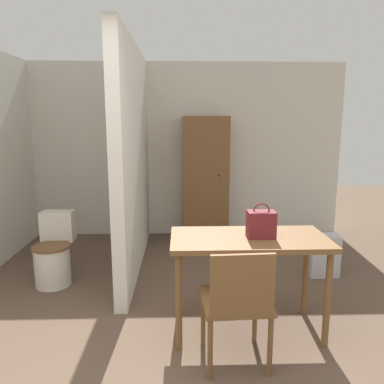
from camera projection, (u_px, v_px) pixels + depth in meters
name	position (u px, v px, depth m)	size (l,w,h in m)	color
wall_back	(171.00, 151.00, 5.50)	(4.98, 0.12, 2.50)	silver
partition_wall	(133.00, 159.00, 4.25)	(0.12, 2.40, 2.50)	silver
dining_table	(249.00, 249.00, 2.93)	(1.22, 0.61, 0.79)	brown
wooden_chair	(237.00, 300.00, 2.53)	(0.48, 0.48, 0.87)	brown
toilet	(54.00, 254.00, 3.91)	(0.38, 0.53, 0.73)	silver
handbag	(261.00, 224.00, 2.88)	(0.21, 0.14, 0.27)	maroon
wooden_cabinet	(205.00, 179.00, 5.28)	(0.63, 0.50, 1.74)	brown
space_heater	(323.00, 255.00, 4.10)	(0.32, 0.19, 0.46)	#BCBCC1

